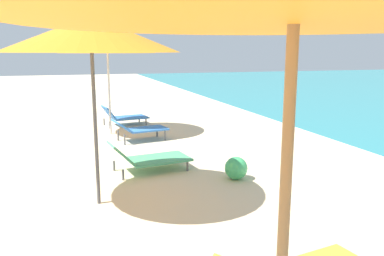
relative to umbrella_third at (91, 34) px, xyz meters
name	(u,v)px	position (x,y,z in m)	size (l,w,h in m)	color
umbrella_third	(91,34)	(0.00, 0.00, 0.00)	(2.35, 2.35, 2.64)	#4C4C51
lounger_third_shoreside	(148,158)	(0.96, 1.29, -2.09)	(1.49, 0.88, 0.56)	#4CA572
umbrella_farthest	(107,43)	(0.66, 4.75, -0.01)	(2.41, 2.41, 2.64)	silver
lounger_farthest_shoreside	(124,116)	(1.15, 5.87, -2.07)	(1.34, 0.89, 0.59)	blue
lounger_farthest_inland	(140,128)	(1.24, 3.75, -2.04)	(1.36, 0.82, 0.54)	blue
beach_ball	(236,168)	(2.29, 0.40, -2.15)	(0.39, 0.39, 0.39)	#3FB266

